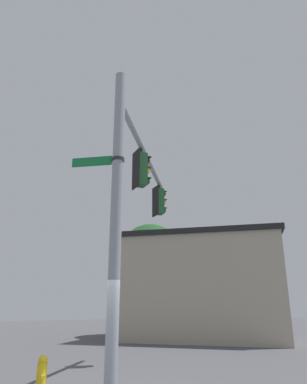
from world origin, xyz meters
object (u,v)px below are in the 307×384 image
at_px(traffic_light_mid_inner, 160,202).
at_px(street_name_sign, 105,161).
at_px(fire_hydrant, 42,373).
at_px(traffic_light_nearest_pole, 142,170).

xyz_separation_m(traffic_light_mid_inner, street_name_sign, (4.80, -3.82, -0.75)).
bearing_deg(traffic_light_mid_inner, fire_hydrant, -61.47).
height_order(traffic_light_mid_inner, fire_hydrant, traffic_light_mid_inner).
distance_m(street_name_sign, fire_hydrant, 5.40).
xyz_separation_m(traffic_light_nearest_pole, fire_hydrant, (-0.49, -2.38, -5.55)).
xyz_separation_m(traffic_light_mid_inner, fire_hydrant, (2.42, -4.44, -5.55)).
distance_m(traffic_light_nearest_pole, traffic_light_mid_inner, 3.56).
bearing_deg(traffic_light_mid_inner, traffic_light_nearest_pole, -35.45).
bearing_deg(traffic_light_nearest_pole, traffic_light_mid_inner, 144.55).
distance_m(traffic_light_nearest_pole, fire_hydrant, 6.06).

